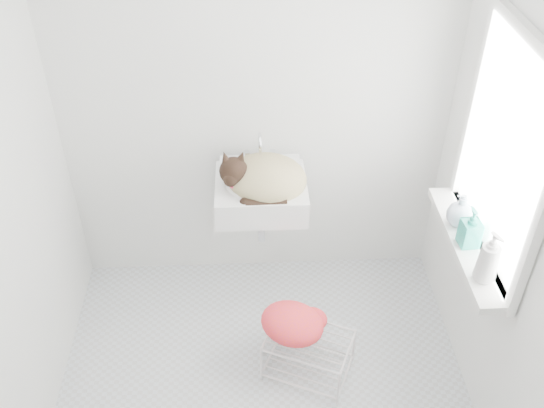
{
  "coord_description": "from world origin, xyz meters",
  "views": [
    {
      "loc": [
        -0.05,
        -1.99,
        2.81
      ],
      "look_at": [
        0.07,
        0.5,
        0.88
      ],
      "focal_mm": 40.33,
      "sensor_mm": 36.0,
      "label": 1
    }
  ],
  "objects_px": {
    "sink": "(261,182)",
    "wire_rack": "(308,352)",
    "cat": "(263,178)",
    "bottle_a": "(483,279)",
    "bottle_c": "(458,224)",
    "bottle_b": "(467,244)"
  },
  "relations": [
    {
      "from": "cat",
      "to": "wire_rack",
      "type": "height_order",
      "value": "cat"
    },
    {
      "from": "wire_rack",
      "to": "sink",
      "type": "bearing_deg",
      "value": 110.33
    },
    {
      "from": "bottle_a",
      "to": "bottle_c",
      "type": "xyz_separation_m",
      "value": [
        0.0,
        0.39,
        0.0
      ]
    },
    {
      "from": "cat",
      "to": "bottle_c",
      "type": "distance_m",
      "value": 1.05
    },
    {
      "from": "sink",
      "to": "bottle_b",
      "type": "distance_m",
      "value": 1.13
    },
    {
      "from": "sink",
      "to": "bottle_b",
      "type": "relative_size",
      "value": 2.49
    },
    {
      "from": "sink",
      "to": "wire_rack",
      "type": "distance_m",
      "value": 0.96
    },
    {
      "from": "bottle_c",
      "to": "sink",
      "type": "bearing_deg",
      "value": 157.49
    },
    {
      "from": "cat",
      "to": "bottle_c",
      "type": "bearing_deg",
      "value": -7.88
    },
    {
      "from": "sink",
      "to": "cat",
      "type": "relative_size",
      "value": 0.99
    },
    {
      "from": "cat",
      "to": "bottle_a",
      "type": "relative_size",
      "value": 2.25
    },
    {
      "from": "sink",
      "to": "bottle_b",
      "type": "bearing_deg",
      "value": -29.8
    },
    {
      "from": "bottle_a",
      "to": "bottle_c",
      "type": "relative_size",
      "value": 1.28
    },
    {
      "from": "cat",
      "to": "wire_rack",
      "type": "distance_m",
      "value": 0.98
    },
    {
      "from": "bottle_a",
      "to": "bottle_c",
      "type": "distance_m",
      "value": 0.39
    },
    {
      "from": "bottle_a",
      "to": "bottle_b",
      "type": "xyz_separation_m",
      "value": [
        0.0,
        0.24,
        0.0
      ]
    },
    {
      "from": "bottle_c",
      "to": "wire_rack",
      "type": "bearing_deg",
      "value": -164.19
    },
    {
      "from": "sink",
      "to": "bottle_c",
      "type": "relative_size",
      "value": 2.86
    },
    {
      "from": "sink",
      "to": "cat",
      "type": "height_order",
      "value": "cat"
    },
    {
      "from": "cat",
      "to": "bottle_a",
      "type": "xyz_separation_m",
      "value": [
        0.97,
        -0.78,
        -0.04
      ]
    },
    {
      "from": "wire_rack",
      "to": "bottle_b",
      "type": "relative_size",
      "value": 2.13
    },
    {
      "from": "sink",
      "to": "bottle_a",
      "type": "distance_m",
      "value": 1.27
    }
  ]
}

